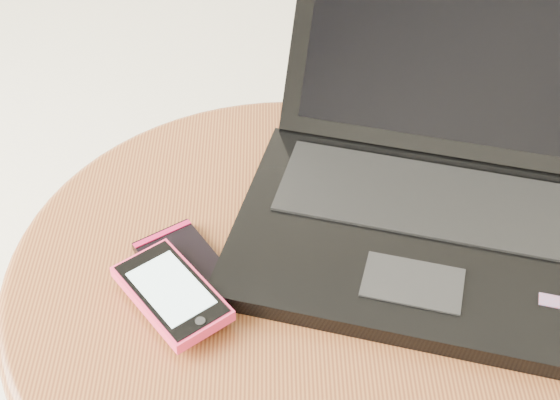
{
  "coord_description": "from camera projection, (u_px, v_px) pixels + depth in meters",
  "views": [
    {
      "loc": [
        0.08,
        -0.49,
        1.09
      ],
      "look_at": [
        0.09,
        0.1,
        0.54
      ],
      "focal_mm": 50.38,
      "sensor_mm": 36.0,
      "label": 1
    }
  ],
  "objects": [
    {
      "name": "table",
      "position": [
        291.0,
        329.0,
        0.89
      ],
      "size": [
        0.61,
        0.61,
        0.48
      ],
      "color": "brown",
      "rests_on": "ground"
    },
    {
      "name": "laptop",
      "position": [
        431.0,
        182.0,
        0.85
      ],
      "size": [
        0.48,
        0.49,
        0.22
      ],
      "color": "black",
      "rests_on": "table"
    },
    {
      "name": "phone_pink",
      "position": [
        171.0,
        293.0,
        0.77
      ],
      "size": [
        0.13,
        0.14,
        0.02
      ],
      "color": "#EC2D57",
      "rests_on": "phone_black"
    },
    {
      "name": "phone_black",
      "position": [
        189.0,
        271.0,
        0.81
      ],
      "size": [
        0.13,
        0.14,
        0.01
      ],
      "color": "black",
      "rests_on": "table"
    }
  ]
}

